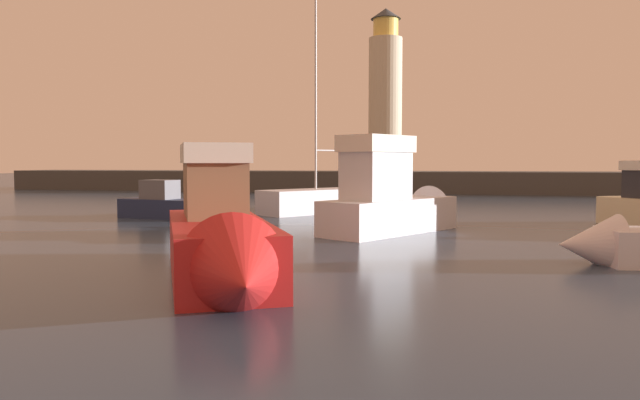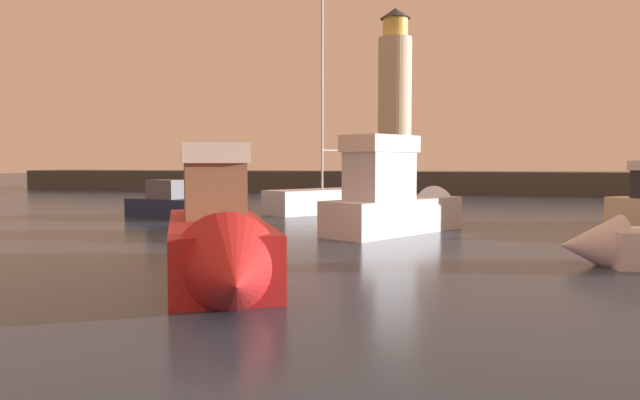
# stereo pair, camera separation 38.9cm
# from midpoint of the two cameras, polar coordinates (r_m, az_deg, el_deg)

# --- Properties ---
(ground_plane) EXTENTS (220.00, 220.00, 0.00)m
(ground_plane) POSITION_cam_midpoint_polar(r_m,az_deg,el_deg) (29.72, 4.81, -1.95)
(ground_plane) COLOR #2D3D51
(breakwater) EXTENTS (81.82, 6.48, 2.00)m
(breakwater) POSITION_cam_midpoint_polar(r_m,az_deg,el_deg) (57.95, 9.27, 1.72)
(breakwater) COLOR #423F3D
(breakwater) RESTS_ON ground_plane
(lighthouse) EXTENTS (3.20, 3.20, 15.50)m
(lighthouse) POSITION_cam_midpoint_polar(r_m,az_deg,el_deg) (58.48, 7.34, 9.94)
(lighthouse) COLOR beige
(lighthouse) RESTS_ON breakwater
(motorboat_1) EXTENTS (6.07, 8.91, 3.69)m
(motorboat_1) POSITION_cam_midpoint_polar(r_m,az_deg,el_deg) (14.60, -8.91, -3.45)
(motorboat_1) COLOR #B21E1E
(motorboat_1) RESTS_ON ground_plane
(motorboat_2) EXTENTS (6.44, 2.85, 2.18)m
(motorboat_2) POSITION_cam_midpoint_polar(r_m,az_deg,el_deg) (31.26, -12.60, -0.53)
(motorboat_2) COLOR #1E284C
(motorboat_2) RESTS_ON ground_plane
(motorboat_4) EXTENTS (6.10, 8.20, 4.25)m
(motorboat_4) POSITION_cam_midpoint_polar(r_m,az_deg,el_deg) (25.10, 8.36, -0.07)
(motorboat_4) COLOR silver
(motorboat_4) RESTS_ON ground_plane
(sailboat_moored) EXTENTS (6.96, 8.12, 13.62)m
(sailboat_moored) POSITION_cam_midpoint_polar(r_m,az_deg,el_deg) (34.50, 1.62, 0.04)
(sailboat_moored) COLOR silver
(sailboat_moored) RESTS_ON ground_plane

